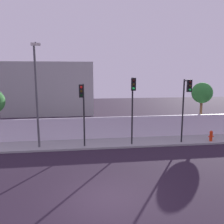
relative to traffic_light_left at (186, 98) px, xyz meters
The scene contains 10 objects.
ground_plane 10.56m from the traffic_light_left, 134.11° to the right, with size 80.00×80.00×0.00m, color #271B2A.
sidewalk 7.87m from the traffic_light_left, behind, with size 36.00×2.40×0.15m, color #959595.
perimeter_wall 7.76m from the traffic_light_left, 160.74° to the left, with size 36.00×0.18×1.80m, color silver.
traffic_light_left is the anchor object (origin of this frame).
traffic_light_center 4.12m from the traffic_light_left, behind, with size 0.37×1.11×5.11m.
traffic_light_right 7.78m from the traffic_light_left, behind, with size 0.39×1.10×4.68m.
street_lamp_curbside 11.04m from the traffic_light_left, behind, with size 0.75×1.70×7.44m.
fire_hydrant 4.02m from the traffic_light_left, ahead, with size 0.44×0.26×0.85m.
roadside_tree_midleft 5.20m from the traffic_light_left, 49.59° to the left, with size 1.93×1.93×4.69m.
low_building_distant 20.31m from the traffic_light_left, 126.13° to the left, with size 11.49×6.00×6.87m, color #969696.
Camera 1 is at (-1.11, -10.08, 5.77)m, focal length 38.62 mm.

